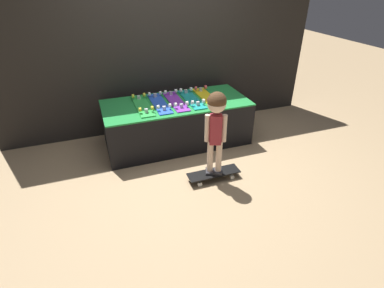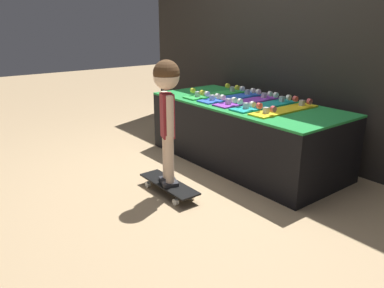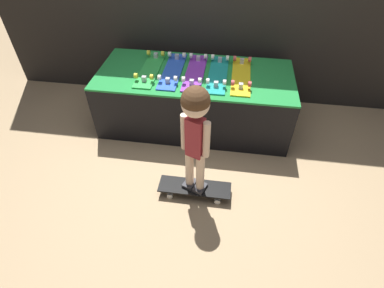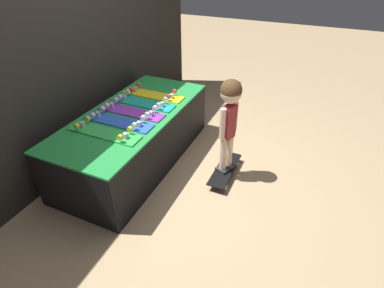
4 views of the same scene
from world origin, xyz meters
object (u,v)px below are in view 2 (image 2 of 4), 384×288
skateboard_purple_on_rack (247,101)px  child (167,99)px  skateboard_green_on_rack (215,94)px  skateboard_yellow_on_rack (285,109)px  skateboard_on_floor (169,185)px  skateboard_teal_on_rack (265,105)px  skateboard_blue_on_rack (230,97)px

skateboard_purple_on_rack → child: (0.14, -1.03, 0.16)m
skateboard_green_on_rack → skateboard_purple_on_rack: bearing=0.2°
skateboard_yellow_on_rack → skateboard_on_floor: 1.21m
skateboard_yellow_on_rack → skateboard_green_on_rack: bearing=-179.8°
skateboard_teal_on_rack → skateboard_on_floor: bearing=-95.0°
skateboard_purple_on_rack → skateboard_green_on_rack: bearing=-179.8°
skateboard_teal_on_rack → skateboard_green_on_rack: bearing=-179.9°
skateboard_purple_on_rack → skateboard_on_floor: size_ratio=1.17×
skateboard_green_on_rack → skateboard_purple_on_rack: size_ratio=1.00×
skateboard_green_on_rack → skateboard_teal_on_rack: bearing=0.1°
skateboard_blue_on_rack → skateboard_purple_on_rack: (0.23, 0.00, 0.00)m
skateboard_on_floor → skateboard_purple_on_rack: bearing=97.8°
skateboard_on_floor → child: child is taller
skateboard_green_on_rack → skateboard_teal_on_rack: 0.69m
skateboard_teal_on_rack → child: 1.04m
skateboard_yellow_on_rack → child: (-0.32, -1.03, 0.16)m
skateboard_on_floor → child: size_ratio=0.63×
skateboard_green_on_rack → child: 1.20m
skateboard_blue_on_rack → child: bearing=-70.1°
skateboard_green_on_rack → child: (0.60, -1.02, 0.16)m
skateboard_yellow_on_rack → child: child is taller
skateboard_yellow_on_rack → child: size_ratio=0.74×
skateboard_teal_on_rack → skateboard_yellow_on_rack: (0.23, 0.00, 0.00)m
child → skateboard_teal_on_rack: bearing=105.7°
skateboard_purple_on_rack → child: 1.05m
skateboard_blue_on_rack → skateboard_yellow_on_rack: same height
skateboard_purple_on_rack → child: size_ratio=0.74×
skateboard_purple_on_rack → skateboard_yellow_on_rack: same height
skateboard_purple_on_rack → skateboard_teal_on_rack: same height
skateboard_purple_on_rack → skateboard_yellow_on_rack: bearing=0.2°
skateboard_purple_on_rack → skateboard_blue_on_rack: bearing=-179.9°
skateboard_green_on_rack → skateboard_yellow_on_rack: size_ratio=1.00×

